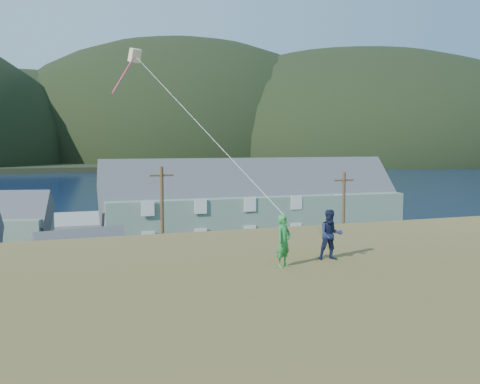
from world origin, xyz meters
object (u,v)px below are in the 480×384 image
object	(u,v)px
lodge	(253,205)
kite_flyer_green	(284,241)
wharf	(55,222)
kite_flyer_navy	(331,235)
shed_white	(83,261)

from	to	relation	value
lodge	kite_flyer_green	bearing A→B (deg)	-108.32
wharf	kite_flyer_navy	size ratio (longest dim) A/B	16.29
lodge	kite_flyer_navy	distance (m)	40.29
shed_white	kite_flyer_navy	distance (m)	27.58
wharf	kite_flyer_navy	bearing A→B (deg)	-81.96
kite_flyer_green	shed_white	bearing A→B (deg)	67.13
kite_flyer_navy	lodge	bearing A→B (deg)	85.57
wharf	lodge	size ratio (longest dim) A/B	0.81
kite_flyer_navy	kite_flyer_green	bearing A→B (deg)	-154.86
shed_white	kite_flyer_green	xyz separation A→B (m)	(4.62, -26.56, 5.91)
lodge	kite_flyer_navy	xyz separation A→B (m)	(-11.76, -38.36, 3.68)
lodge	shed_white	distance (m)	22.01
wharf	kite_flyer_navy	distance (m)	60.16
kite_flyer_green	kite_flyer_navy	xyz separation A→B (m)	(1.80, 0.40, 0.02)
wharf	kite_flyer_green	bearing A→B (deg)	-83.72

